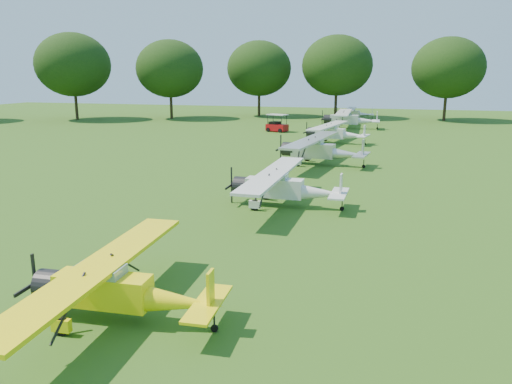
% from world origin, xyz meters
% --- Properties ---
extents(ground, '(160.00, 160.00, 0.00)m').
position_xyz_m(ground, '(0.00, 0.00, 0.00)').
color(ground, '#204D13').
rests_on(ground, ground).
extents(tree_belt, '(137.36, 130.27, 14.52)m').
position_xyz_m(tree_belt, '(3.57, 0.16, 8.03)').
color(tree_belt, black).
rests_on(tree_belt, ground).
extents(aircraft_2, '(5.90, 9.39, 1.85)m').
position_xyz_m(aircraft_2, '(-0.32, -12.66, 1.08)').
color(aircraft_2, '#FFE80A').
rests_on(aircraft_2, ground).
extents(aircraft_3, '(6.43, 10.20, 2.02)m').
position_xyz_m(aircraft_3, '(1.54, 1.13, 1.18)').
color(aircraft_3, silver).
rests_on(aircraft_3, ground).
extents(aircraft_4, '(7.12, 11.30, 2.22)m').
position_xyz_m(aircraft_4, '(1.58, 14.14, 1.30)').
color(aircraft_4, silver).
rests_on(aircraft_4, ground).
extents(aircraft_5, '(6.56, 10.39, 2.04)m').
position_xyz_m(aircraft_5, '(1.22, 26.78, 1.19)').
color(aircraft_5, silver).
rests_on(aircraft_5, ground).
extents(aircraft_6, '(7.43, 11.82, 2.33)m').
position_xyz_m(aircraft_6, '(1.38, 41.11, 1.36)').
color(aircraft_6, silver).
rests_on(aircraft_6, ground).
extents(aircraft_7, '(5.69, 9.04, 1.79)m').
position_xyz_m(aircraft_7, '(1.00, 54.53, 1.04)').
color(aircraft_7, silver).
rests_on(aircraft_7, ground).
extents(golf_cart, '(2.82, 2.20, 2.12)m').
position_xyz_m(golf_cart, '(-6.78, 35.29, 0.71)').
color(golf_cart, '#A20B10').
rests_on(golf_cart, ground).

